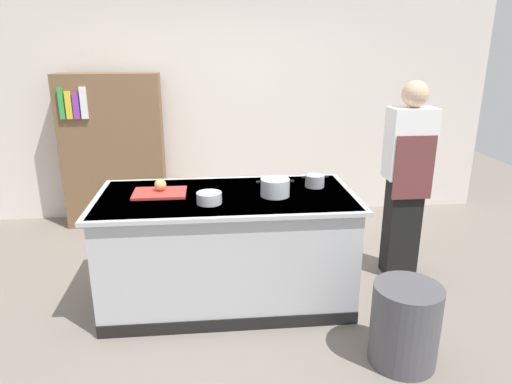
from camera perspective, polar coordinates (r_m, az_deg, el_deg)
ground_plane at (r=3.90m, az=-3.46°, el=-13.00°), size 10.00×10.00×0.00m
back_wall at (r=5.47m, az=-4.68°, el=12.64°), size 6.40×0.12×3.00m
counter_island at (r=3.68m, az=-3.59°, el=-6.79°), size 1.98×0.98×0.90m
cutting_board at (r=3.60m, az=-11.83°, el=-0.13°), size 0.40×0.28×0.02m
onion at (r=3.61m, az=-11.76°, el=0.87°), size 0.09×0.09×0.09m
stock_pot at (r=3.48m, az=2.37°, el=0.58°), size 0.29×0.22×0.13m
sauce_pan at (r=3.73m, az=7.28°, el=1.39°), size 0.22×0.15×0.10m
mixing_bowl at (r=3.34m, az=-5.82°, el=-0.73°), size 0.18×0.18×0.08m
trash_bin at (r=3.24m, az=17.94°, el=-15.34°), size 0.44×0.44×0.55m
person_chef at (r=4.16m, az=18.17°, el=1.85°), size 0.38×0.25×1.72m
bookshelf at (r=5.38m, az=-17.26°, el=4.81°), size 1.10×0.31×1.70m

